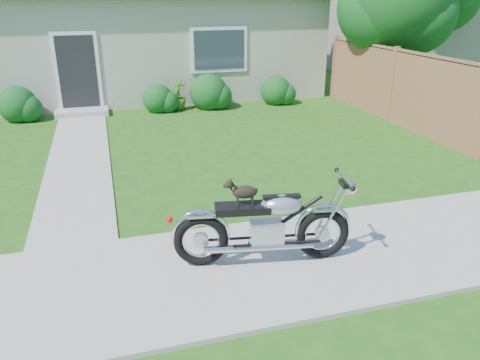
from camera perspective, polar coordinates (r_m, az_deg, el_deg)
name	(u,v)px	position (r m, az deg, el deg)	size (l,w,h in m)	color
ground	(200,274)	(5.75, -4.87, -11.40)	(80.00, 80.00, 0.00)	#235114
sidewalk	(200,273)	(5.74, -4.88, -11.24)	(24.00, 2.20, 0.04)	#9E9B93
walkway	(79,156)	(10.24, -19.00, 2.83)	(1.20, 8.00, 0.03)	#9E9B93
house	(124,25)	(16.78, -14.02, 17.87)	(12.60, 7.03, 4.50)	beige
fence	(393,85)	(12.90, 18.13, 10.95)	(0.12, 6.62, 1.90)	olive
tree_near	(403,0)	(14.45, 19.30, 19.97)	(3.01, 3.01, 4.61)	#3D2B1C
shrub_row	(131,99)	(13.53, -13.19, 9.63)	(10.16, 1.09, 1.09)	#144D1A
potted_plant_right	(178,95)	(13.71, -7.56, 10.19)	(0.47, 0.47, 0.83)	#34651B
motorcycle_with_dog	(267,225)	(5.68, 3.30, -5.53)	(2.21, 0.70, 1.10)	black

